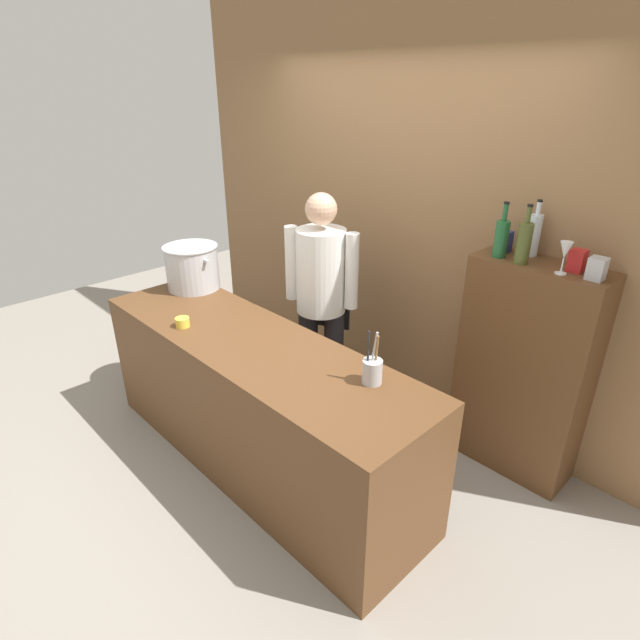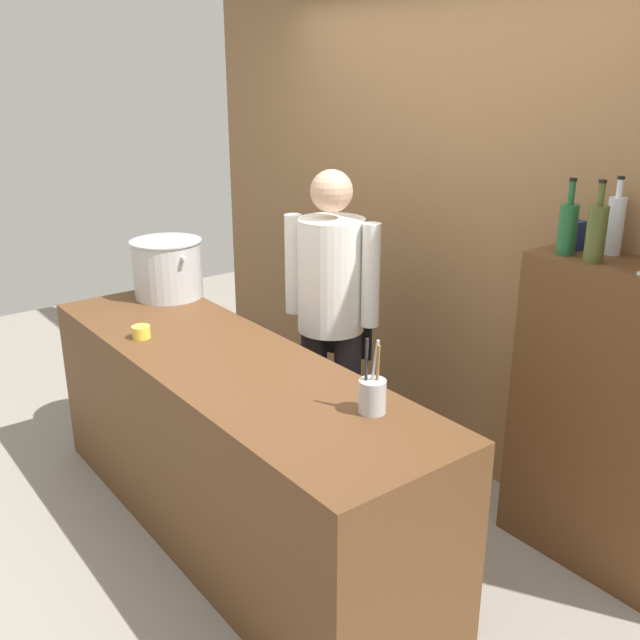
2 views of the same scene
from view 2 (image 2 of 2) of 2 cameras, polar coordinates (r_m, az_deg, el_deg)
The scene contains 12 objects.
ground_plane at distance 3.65m, azimuth -6.82°, elevation -16.20°, with size 8.00×8.00×0.00m, color gray.
brick_back_panel at distance 3.91m, azimuth 10.40°, elevation 10.03°, with size 4.40×0.10×3.00m, color olive.
prep_counter at distance 3.41m, azimuth -7.13°, elevation -10.04°, with size 2.45×0.70×0.90m, color brown.
bar_cabinet at distance 3.34m, azimuth 21.65°, elevation -7.34°, with size 0.76×0.32×1.38m, color brown.
chef at distance 3.67m, azimuth 0.91°, elevation 1.11°, with size 0.49×0.40×1.66m.
stockpot_large at distance 4.09m, azimuth -12.06°, elevation 4.05°, with size 0.45×0.40×0.32m.
utensil_crock at distance 2.68m, azimuth 4.19°, elevation -5.96°, with size 0.10×0.10×0.29m.
butter_jar at distance 3.51m, azimuth -14.08°, elevation -0.93°, with size 0.09×0.09×0.06m, color yellow.
wine_bottle_clear at distance 3.22m, azimuth 22.46°, elevation 7.06°, with size 0.07×0.07×0.32m.
wine_bottle_green at distance 3.15m, azimuth 19.15°, elevation 7.00°, with size 0.08×0.08×0.32m.
wine_bottle_olive at distance 3.06m, azimuth 21.17°, elevation 6.57°, with size 0.08×0.08×0.33m.
spice_tin_navy at distance 3.27m, azimuth 19.70°, elevation 6.40°, with size 0.07×0.07×0.12m, color navy.
Camera 2 is at (2.59, -1.46, 2.12)m, focal length 40.12 mm.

